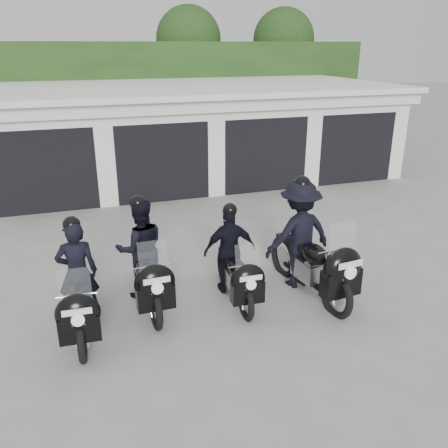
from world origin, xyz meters
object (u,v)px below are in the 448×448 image
object	(u,v)px
police_bike_a	(78,289)
police_bike_b	(143,258)
police_bike_c	(232,258)
police_bike_d	(305,242)

from	to	relation	value
police_bike_a	police_bike_b	size ratio (longest dim) A/B	0.96
police_bike_b	police_bike_c	distance (m)	1.53
police_bike_a	police_bike_d	size ratio (longest dim) A/B	0.86
police_bike_a	police_bike_c	size ratio (longest dim) A/B	1.07
police_bike_b	police_bike_c	world-z (taller)	police_bike_b
police_bike_a	police_bike_b	world-z (taller)	police_bike_b
police_bike_d	police_bike_c	bearing A→B (deg)	166.00
police_bike_a	police_bike_c	distance (m)	2.62
police_bike_c	police_bike_d	bearing A→B (deg)	-5.06
police_bike_a	police_bike_b	xyz separation A→B (m)	(1.10, 0.63, 0.08)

